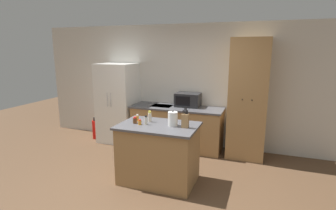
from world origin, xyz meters
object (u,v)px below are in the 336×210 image
spice_bottle_pale_salt (150,117)px  refrigerator (118,103)px  spice_bottle_short_red (135,120)px  spice_bottle_green_herb (138,118)px  spice_bottle_tall_dark (140,122)px  knife_block (185,120)px  pantry_cabinet (248,99)px  microwave (188,100)px  spice_bottle_amber_oil (146,120)px  kettle (173,119)px  fire_extinguisher (95,129)px

spice_bottle_pale_salt → refrigerator: bearing=135.5°
spice_bottle_short_red → spice_bottle_green_herb: 0.13m
spice_bottle_tall_dark → spice_bottle_pale_salt: 0.22m
spice_bottle_pale_salt → knife_block: bearing=-10.4°
pantry_cabinet → microwave: 1.23m
microwave → spice_bottle_amber_oil: bearing=-96.7°
pantry_cabinet → refrigerator: bearing=-179.1°
microwave → spice_bottle_tall_dark: 1.74m
knife_block → kettle: (-0.20, 0.03, -0.00)m
spice_bottle_green_herb → spice_bottle_pale_salt: spice_bottle_pale_salt is taller
kettle → knife_block: bearing=-8.4°
spice_bottle_short_red → fire_extinguisher: (-1.79, 1.42, -0.76)m
pantry_cabinet → fire_extinguisher: size_ratio=4.46×
pantry_cabinet → knife_block: size_ratio=7.40×
refrigerator → knife_block: size_ratio=5.72×
spice_bottle_amber_oil → fire_extinguisher: bearing=144.3°
kettle → spice_bottle_green_herb: bearing=174.8°
spice_bottle_tall_dark → spice_bottle_amber_oil: size_ratio=0.57×
spice_bottle_tall_dark → microwave: bearing=80.5°
spice_bottle_tall_dark → kettle: size_ratio=0.34×
spice_bottle_amber_oil → knife_block: bearing=4.9°
spice_bottle_short_red → spice_bottle_amber_oil: spice_bottle_amber_oil is taller
microwave → fire_extinguisher: 2.34m
refrigerator → pantry_cabinet: bearing=0.9°
pantry_cabinet → spice_bottle_green_herb: 2.18m
pantry_cabinet → kettle: bearing=-123.9°
pantry_cabinet → spice_bottle_short_red: size_ratio=22.17×
pantry_cabinet → spice_bottle_short_red: bearing=-135.7°
microwave → spice_bottle_tall_dark: (-0.29, -1.72, -0.06)m
pantry_cabinet → kettle: 1.80m
knife_block → fire_extinguisher: size_ratio=0.60×
spice_bottle_tall_dark → spice_bottle_green_herb: (-0.12, 0.17, 0.01)m
microwave → spice_bottle_amber_oil: microwave is taller
knife_block → spice_bottle_tall_dark: 0.71m
spice_bottle_tall_dark → spice_bottle_short_red: 0.11m
knife_block → spice_bottle_tall_dark: size_ratio=3.79×
refrigerator → microwave: refrigerator is taller
microwave → spice_bottle_tall_dark: size_ratio=6.27×
knife_block → spice_bottle_short_red: 0.81m
kettle → fire_extinguisher: (-2.40, 1.35, -0.82)m
pantry_cabinet → fire_extinguisher: 3.53m
pantry_cabinet → spice_bottle_tall_dark: bearing=-133.0°
spice_bottle_short_red → kettle: size_ratio=0.43×
spice_bottle_pale_salt → kettle: (0.42, -0.08, 0.03)m
microwave → knife_block: (0.42, -1.63, 0.01)m
pantry_cabinet → spice_bottle_green_herb: bearing=-138.6°
pantry_cabinet → spice_bottle_pale_salt: bearing=-135.3°
spice_bottle_tall_dark → spice_bottle_short_red: bearing=158.1°
spice_bottle_green_herb → kettle: 0.63m
microwave → kettle: kettle is taller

